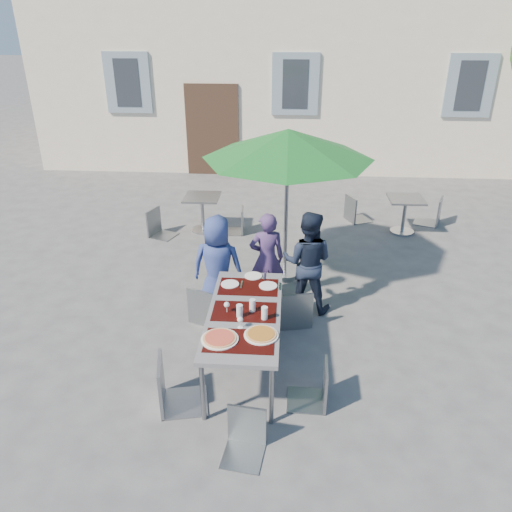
# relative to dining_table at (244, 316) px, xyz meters

# --- Properties ---
(ground) EXTENTS (90.00, 90.00, 0.00)m
(ground) POSITION_rel_dining_table_xyz_m (0.53, 0.16, -0.70)
(ground) COLOR #4A4A4D
(ground) RESTS_ON ground
(dining_table) EXTENTS (0.80, 1.85, 0.76)m
(dining_table) POSITION_rel_dining_table_xyz_m (0.00, 0.00, 0.00)
(dining_table) COLOR #4E4E53
(dining_table) RESTS_ON ground
(pizza_near_left) EXTENTS (0.38, 0.38, 0.03)m
(pizza_near_left) POSITION_rel_dining_table_xyz_m (-0.20, -0.54, 0.07)
(pizza_near_left) COLOR white
(pizza_near_left) RESTS_ON dining_table
(pizza_near_right) EXTENTS (0.36, 0.36, 0.03)m
(pizza_near_right) POSITION_rel_dining_table_xyz_m (0.21, -0.44, 0.07)
(pizza_near_right) COLOR white
(pizza_near_right) RESTS_ON dining_table
(glassware) EXTENTS (0.48, 0.39, 0.15)m
(glassware) POSITION_rel_dining_table_xyz_m (0.05, -0.09, 0.13)
(glassware) COLOR silver
(glassware) RESTS_ON dining_table
(place_settings) EXTENTS (0.72, 0.46, 0.01)m
(place_settings) POSITION_rel_dining_table_xyz_m (0.02, 0.66, 0.06)
(place_settings) COLOR white
(place_settings) RESTS_ON dining_table
(child_0) EXTENTS (0.72, 0.50, 1.40)m
(child_0) POSITION_rel_dining_table_xyz_m (-0.46, 1.17, 0.00)
(child_0) COLOR navy
(child_0) RESTS_ON ground
(child_1) EXTENTS (0.54, 0.40, 1.34)m
(child_1) POSITION_rel_dining_table_xyz_m (0.18, 1.50, -0.03)
(child_1) COLOR #4A3368
(child_1) RESTS_ON ground
(child_2) EXTENTS (0.76, 0.53, 1.43)m
(child_2) POSITION_rel_dining_table_xyz_m (0.73, 1.35, 0.02)
(child_2) COLOR #171F33
(child_2) RESTS_ON ground
(chair_0) EXTENTS (0.57, 0.57, 0.99)m
(chair_0) POSITION_rel_dining_table_xyz_m (-0.58, 0.90, -0.11)
(chair_0) COLOR gray
(chair_0) RESTS_ON ground
(chair_1) EXTENTS (0.57, 0.57, 0.99)m
(chair_1) POSITION_rel_dining_table_xyz_m (0.14, 0.95, -0.12)
(chair_1) COLOR gray
(chair_1) RESTS_ON ground
(chair_2) EXTENTS (0.53, 0.54, 0.99)m
(chair_2) POSITION_rel_dining_table_xyz_m (0.57, 0.90, -0.11)
(chair_2) COLOR gray
(chair_2) RESTS_ON ground
(chair_3) EXTENTS (0.56, 0.56, 1.06)m
(chair_3) POSITION_rel_dining_table_xyz_m (-0.69, -0.68, -0.07)
(chair_3) COLOR gray
(chair_3) RESTS_ON ground
(chair_4) EXTENTS (0.42, 0.41, 0.90)m
(chair_4) POSITION_rel_dining_table_xyz_m (0.79, -0.54, -0.17)
(chair_4) COLOR gray
(chair_4) RESTS_ON ground
(chair_5) EXTENTS (0.42, 0.42, 0.84)m
(chair_5) POSITION_rel_dining_table_xyz_m (0.11, -1.23, -0.21)
(chair_5) COLOR gray
(chair_5) RESTS_ON ground
(patio_umbrella) EXTENTS (2.44, 2.44, 2.29)m
(patio_umbrella) POSITION_rel_dining_table_xyz_m (0.42, 2.26, 1.36)
(patio_umbrella) COLOR #B7B9C0
(patio_umbrella) RESTS_ON ground
(cafe_table_0) EXTENTS (0.64, 0.64, 0.69)m
(cafe_table_0) POSITION_rel_dining_table_xyz_m (-1.14, 3.95, -0.25)
(cafe_table_0) COLOR #B7B9C0
(cafe_table_0) RESTS_ON ground
(bg_chair_l_0) EXTENTS (0.54, 0.54, 0.94)m
(bg_chair_l_0) POSITION_rel_dining_table_xyz_m (-1.92, 3.69, -0.14)
(bg_chair_l_0) COLOR gray
(bg_chair_l_0) RESTS_ON ground
(bg_chair_r_0) EXTENTS (0.42, 0.42, 0.90)m
(bg_chair_r_0) POSITION_rel_dining_table_xyz_m (-0.49, 3.93, -0.17)
(bg_chair_r_0) COLOR gray
(bg_chair_r_0) RESTS_ON ground
(cafe_table_1) EXTENTS (0.63, 0.63, 0.68)m
(cafe_table_1) POSITION_rel_dining_table_xyz_m (2.59, 4.13, -0.26)
(cafe_table_1) COLOR #B7B9C0
(cafe_table_1) RESTS_ON ground
(bg_chair_l_1) EXTENTS (0.56, 0.56, 0.96)m
(bg_chair_l_1) POSITION_rel_dining_table_xyz_m (1.76, 4.66, -0.13)
(bg_chair_l_1) COLOR gray
(bg_chair_l_1) RESTS_ON ground
(bg_chair_r_1) EXTENTS (0.58, 0.58, 1.01)m
(bg_chair_r_1) POSITION_rel_dining_table_xyz_m (3.26, 4.61, -0.10)
(bg_chair_r_1) COLOR gray
(bg_chair_r_1) RESTS_ON ground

